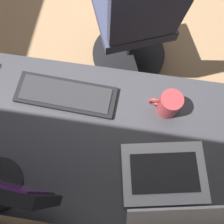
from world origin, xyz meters
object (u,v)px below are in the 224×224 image
at_px(laptop_leftmost, 169,191).
at_px(keyboard_main, 66,95).
at_px(drawer_pedestal, 127,164).
at_px(office_chair, 136,26).
at_px(coffee_mug, 169,104).

xyz_separation_m(laptop_leftmost, keyboard_main, (0.45, -0.32, -0.04)).
bearing_deg(laptop_leftmost, drawer_pedestal, -41.95).
xyz_separation_m(laptop_leftmost, office_chair, (0.20, -0.94, -0.32)).
bearing_deg(drawer_pedestal, keyboard_main, -32.32).
bearing_deg(coffee_mug, drawer_pedestal, 60.00).
relative_size(keyboard_main, office_chair, 0.44).
relative_size(drawer_pedestal, laptop_leftmost, 1.83).
bearing_deg(drawer_pedestal, office_chair, -85.92).
bearing_deg(drawer_pedestal, coffee_mug, -120.00).
distance_m(drawer_pedestal, keyboard_main, 0.54).
height_order(drawer_pedestal, laptop_leftmost, laptop_leftmost).
distance_m(laptop_leftmost, coffee_mug, 0.33).
relative_size(laptop_leftmost, office_chair, 0.39).
distance_m(drawer_pedestal, laptop_leftmost, 0.47).
bearing_deg(keyboard_main, laptop_leftmost, 144.39).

